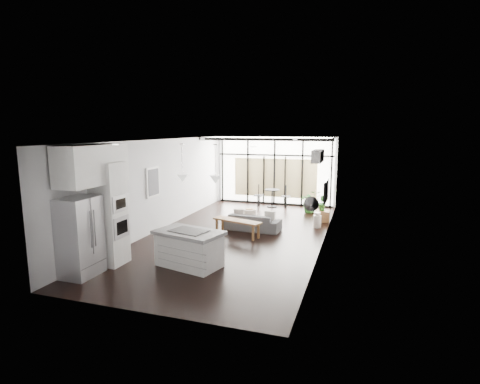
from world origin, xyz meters
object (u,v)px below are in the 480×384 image
Objects in this scene: island at (189,249)px; fridge at (80,237)px; pouf at (249,215)px; tv at (326,191)px; milk_can at (317,220)px; sofa at (252,219)px; console_bench at (237,228)px.

fridge is at bearing -134.56° from island.
tv is at bearing -18.46° from pouf.
tv is at bearing 67.93° from island.
tv is at bearing -64.57° from milk_can.
island is 1.38× the size of tv.
sofa is (2.46, 4.65, -0.51)m from fridge.
island is 0.89× the size of fridge.
island is at bearing 84.68° from sofa.
fridge reaches higher than tv.
fridge is at bearing -103.75° from console_bench.
fridge reaches higher than island.
sofa reaches higher than pouf.
console_bench is at bearing 76.60° from sofa.
island is at bearing -79.51° from console_bench.
pouf is at bearing 112.67° from console_bench.
sofa is at bearing 95.43° from island.
milk_can is (4.36, 5.57, -0.61)m from fridge.
sofa reaches higher than console_bench.
sofa is 1.28m from pouf.
fridge is 5.28m from sofa.
console_bench is 2.86m from tv.
console_bench reaches higher than pouf.
fridge is 0.97× the size of sofa.
sofa is 3.66× the size of pouf.
tv reaches higher than sofa.
pouf is 0.98× the size of milk_can.
pouf is at bearing 173.73° from milk_can.
milk_can is 1.26m from tv.
sofa is 2.41m from tv.
fridge is at bearing -128.01° from milk_can.
console_bench is at bearing 59.97° from fridge.
tv is at bearing 40.49° from console_bench.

